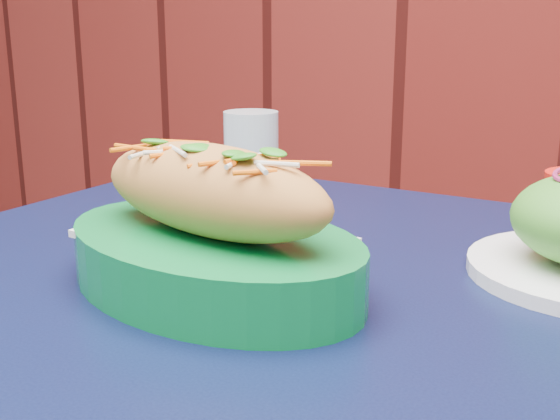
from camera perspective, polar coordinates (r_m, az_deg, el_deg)
The scene contains 3 objects.
cafe_table at distance 0.59m, azimuth -0.53°, elevation -15.01°, with size 0.88×0.88×0.75m.
banh_mi_basket at distance 0.56m, azimuth -5.54°, elevation -1.72°, with size 0.29×0.20×0.13m.
water_glass at distance 0.85m, azimuth -2.35°, elevation 4.44°, with size 0.07×0.07×0.11m, color silver.
Camera 1 is at (0.77, 1.43, 0.96)m, focal length 45.00 mm.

